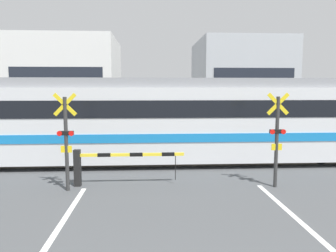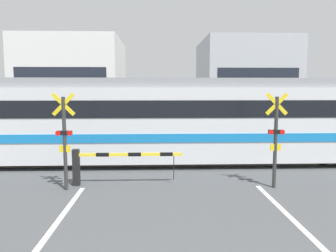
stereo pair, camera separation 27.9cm
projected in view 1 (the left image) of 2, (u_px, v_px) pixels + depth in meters
rail_track_near at (168, 165)px, 12.85m from camera, size 50.00×0.10×0.08m
rail_track_far at (166, 157)px, 14.27m from camera, size 50.00×0.10×0.08m
commuter_train at (158, 118)px, 13.33m from camera, size 21.04×2.94×3.43m
crossing_barrier_near at (104, 162)px, 10.20m from camera, size 3.43×0.20×1.15m
crossing_barrier_far at (207, 134)px, 16.36m from camera, size 3.43×0.20×1.15m
crossing_signal_left at (66, 138)px, 9.60m from camera, size 0.68×0.15×2.91m
crossing_signal_right at (277, 136)px, 9.96m from camera, size 0.68×0.15×2.91m
pedestrian at (164, 123)px, 19.64m from camera, size 0.38×0.22×1.68m
building_left_of_street at (70, 83)px, 26.51m from camera, size 7.57×7.99×6.95m
building_right_of_street at (239, 83)px, 27.31m from camera, size 6.94×7.99×6.92m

